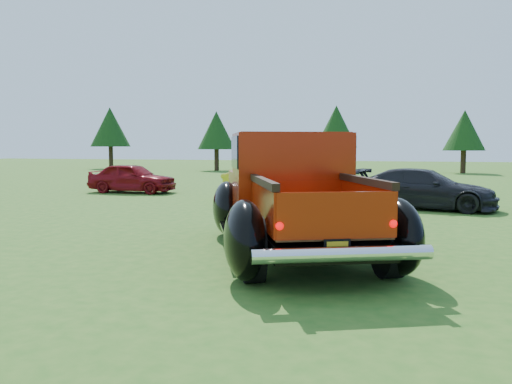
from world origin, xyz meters
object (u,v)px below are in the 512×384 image
at_px(tree_far_west, 110,127).
at_px(tree_west, 216,130).
at_px(tree_mid_right, 464,131).
at_px(show_car_red, 132,178).
at_px(tree_mid_left, 336,127).
at_px(show_car_yellow, 282,182).
at_px(show_car_grey, 424,189).
at_px(pickup_truck, 290,194).

bearing_deg(tree_far_west, tree_west, -5.71).
height_order(tree_mid_right, show_car_red, tree_mid_right).
relative_size(tree_mid_left, tree_mid_right, 1.14).
bearing_deg(tree_far_west, tree_mid_left, 3.01).
distance_m(tree_mid_left, show_car_red, 21.75).
xyz_separation_m(tree_west, show_car_red, (3.50, -18.85, -2.52)).
bearing_deg(show_car_red, show_car_yellow, -102.09).
distance_m(tree_west, tree_mid_left, 9.22).
xyz_separation_m(tree_mid_left, show_car_red, (-5.50, -20.85, -2.79)).
xyz_separation_m(tree_mid_right, show_car_grey, (-3.54, -22.11, -2.38)).
bearing_deg(show_car_red, tree_mid_left, -14.80).
bearing_deg(pickup_truck, tree_far_west, 103.81).
distance_m(tree_mid_left, pickup_truck, 30.07).
bearing_deg(show_car_red, show_car_grey, -101.68).
xyz_separation_m(tree_mid_right, pickup_truck, (-6.11, -28.83, -1.99)).
height_order(tree_mid_left, show_car_yellow, tree_mid_left).
bearing_deg(show_car_grey, tree_mid_right, 2.85).
bearing_deg(tree_mid_right, show_car_grey, -99.10).
height_order(pickup_truck, show_car_red, pickup_truck).
relative_size(show_car_yellow, show_car_grey, 0.97).
xyz_separation_m(tree_west, show_car_grey, (14.46, -21.11, -2.52)).
xyz_separation_m(tree_far_west, tree_west, (10.00, -1.00, -0.41)).
xyz_separation_m(tree_far_west, show_car_red, (13.50, -19.85, -2.93)).
bearing_deg(tree_west, tree_mid_right, 3.18).
height_order(tree_west, show_car_yellow, tree_west).
relative_size(tree_mid_left, pickup_truck, 0.85).
bearing_deg(show_car_yellow, show_car_grey, -107.48).
bearing_deg(tree_far_west, show_car_grey, -42.12).
bearing_deg(tree_mid_right, show_car_yellow, -110.73).
distance_m(tree_far_west, pickup_truck, 36.29).
xyz_separation_m(pickup_truck, show_car_yellow, (-1.92, 7.60, -0.33)).
xyz_separation_m(show_car_yellow, show_car_grey, (4.49, -0.88, -0.06)).
relative_size(tree_mid_left, show_car_grey, 1.23).
distance_m(tree_far_west, show_car_red, 24.19).
bearing_deg(show_car_grey, tree_far_west, 59.84).
relative_size(tree_far_west, tree_mid_right, 1.18).
bearing_deg(show_car_red, tree_far_west, 34.19).
xyz_separation_m(show_car_red, show_car_yellow, (6.46, -1.38, 0.06)).
distance_m(tree_mid_right, show_car_red, 24.70).
bearing_deg(show_car_grey, pickup_truck, 171.01).
bearing_deg(show_car_yellow, pickup_truck, -172.22).
bearing_deg(pickup_truck, tree_west, 89.73).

